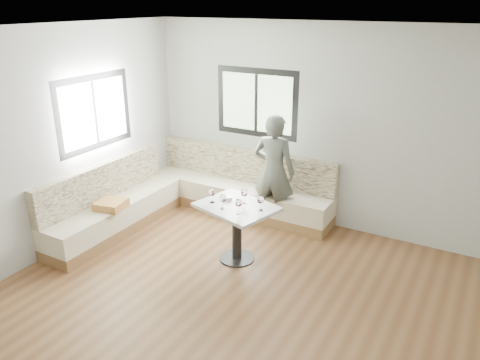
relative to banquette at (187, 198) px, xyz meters
The scene contains 10 objects.
room 2.42m from the banquette, 45.81° to the right, with size 5.01×5.01×2.81m.
banquette is the anchor object (origin of this frame).
table 1.39m from the banquette, 27.73° to the right, with size 1.05×0.91×0.73m.
person 1.36m from the banquette, 20.65° to the left, with size 0.60×0.39×1.63m, color #525750.
olive_ramekin 1.25m from the banquette, 27.69° to the right, with size 0.11×0.11×0.04m.
wine_glass_a 1.27m from the banquette, 37.87° to the right, with size 0.08×0.08×0.19m.
wine_glass_b 1.48m from the banquette, 35.61° to the right, with size 0.08×0.08×0.19m.
wine_glass_c 1.67m from the banquette, 31.47° to the right, with size 0.08×0.08×0.19m.
wine_glass_d 1.47m from the banquette, 22.86° to the right, with size 0.08×0.08×0.19m.
wine_glass_e 1.73m from the banquette, 22.17° to the right, with size 0.08×0.08×0.19m.
Camera 1 is at (2.19, -3.45, 3.05)m, focal length 35.00 mm.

